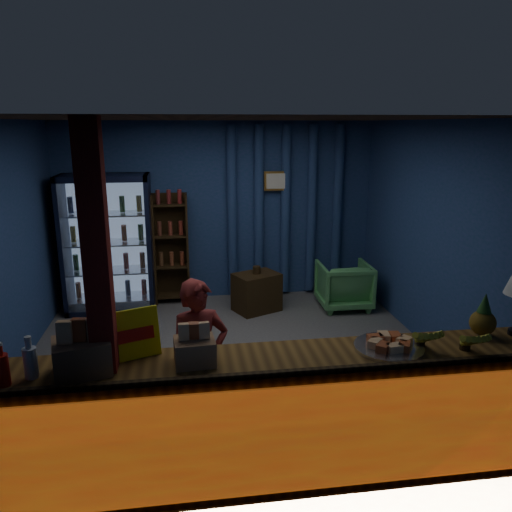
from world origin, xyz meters
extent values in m
plane|color=#515154|center=(0.00, 0.00, 0.00)|extent=(4.60, 4.60, 0.00)
plane|color=navy|center=(0.00, 2.20, 1.30)|extent=(4.60, 0.00, 4.60)
plane|color=navy|center=(0.00, -2.20, 1.30)|extent=(4.60, 0.00, 4.60)
plane|color=navy|center=(-2.30, 0.00, 1.30)|extent=(0.00, 4.40, 4.40)
plane|color=navy|center=(2.30, 0.00, 1.30)|extent=(0.00, 4.40, 4.40)
plane|color=#472D19|center=(0.00, 0.00, 2.60)|extent=(4.60, 4.60, 0.00)
cube|color=brown|center=(0.00, -1.90, 0.47)|extent=(4.40, 0.55, 0.95)
cube|color=red|center=(0.00, -2.19, 0.47)|extent=(4.35, 0.02, 0.81)
cube|color=#322310|center=(0.00, -2.17, 0.97)|extent=(4.40, 0.04, 0.04)
cube|color=maroon|center=(-1.05, -1.90, 1.30)|extent=(0.16, 0.16, 2.60)
cube|color=black|center=(-1.55, 2.12, 0.95)|extent=(1.20, 0.06, 1.90)
cube|color=black|center=(-2.12, 1.85, 0.95)|extent=(0.06, 0.60, 1.90)
cube|color=black|center=(-0.98, 1.85, 0.95)|extent=(0.06, 0.60, 1.90)
cube|color=black|center=(-1.55, 1.85, 1.86)|extent=(1.20, 0.60, 0.08)
cube|color=black|center=(-1.55, 1.85, 0.04)|extent=(1.20, 0.60, 0.08)
cube|color=#99B2D8|center=(-1.55, 2.07, 0.95)|extent=(1.08, 0.02, 1.74)
cube|color=white|center=(-1.55, 1.57, 0.95)|extent=(1.12, 0.02, 1.78)
cube|color=black|center=(-1.55, 1.55, 0.95)|extent=(0.05, 0.05, 1.80)
cube|color=silver|center=(-1.55, 1.85, 0.17)|extent=(1.08, 0.48, 0.02)
cylinder|color=#B24319|center=(-2.00, 1.85, 0.30)|extent=(0.07, 0.07, 0.22)
cylinder|color=#185E17|center=(-1.77, 1.85, 0.30)|extent=(0.07, 0.07, 0.22)
cylinder|color=#B3971B|center=(-1.55, 1.85, 0.30)|extent=(0.07, 0.07, 0.22)
cylinder|color=navy|center=(-1.32, 1.85, 0.30)|extent=(0.07, 0.07, 0.22)
cylinder|color=maroon|center=(-1.10, 1.85, 0.30)|extent=(0.07, 0.07, 0.22)
cube|color=silver|center=(-1.55, 1.85, 0.57)|extent=(1.08, 0.48, 0.02)
cylinder|color=#185E17|center=(-2.00, 1.85, 0.70)|extent=(0.07, 0.07, 0.22)
cylinder|color=#B3971B|center=(-1.77, 1.85, 0.70)|extent=(0.07, 0.07, 0.22)
cylinder|color=navy|center=(-1.55, 1.85, 0.70)|extent=(0.07, 0.07, 0.22)
cylinder|color=maroon|center=(-1.32, 1.85, 0.70)|extent=(0.07, 0.07, 0.22)
cylinder|color=#B24319|center=(-1.10, 1.85, 0.70)|extent=(0.07, 0.07, 0.22)
cube|color=silver|center=(-1.55, 1.85, 0.97)|extent=(1.08, 0.48, 0.02)
cylinder|color=#B3971B|center=(-2.00, 1.85, 1.10)|extent=(0.07, 0.07, 0.22)
cylinder|color=navy|center=(-1.77, 1.85, 1.10)|extent=(0.07, 0.07, 0.22)
cylinder|color=maroon|center=(-1.55, 1.85, 1.10)|extent=(0.07, 0.07, 0.22)
cylinder|color=#B24319|center=(-1.32, 1.85, 1.10)|extent=(0.07, 0.07, 0.22)
cylinder|color=#185E17|center=(-1.10, 1.85, 1.10)|extent=(0.07, 0.07, 0.22)
cube|color=silver|center=(-1.55, 1.85, 1.37)|extent=(1.08, 0.48, 0.02)
cylinder|color=navy|center=(-2.00, 1.85, 1.50)|extent=(0.07, 0.07, 0.22)
cylinder|color=maroon|center=(-1.77, 1.85, 1.50)|extent=(0.07, 0.07, 0.22)
cylinder|color=#B24319|center=(-1.55, 1.85, 1.50)|extent=(0.07, 0.07, 0.22)
cylinder|color=#185E17|center=(-1.32, 1.85, 1.50)|extent=(0.07, 0.07, 0.22)
cylinder|color=#B3971B|center=(-1.10, 1.85, 1.50)|extent=(0.07, 0.07, 0.22)
cube|color=#322310|center=(-0.70, 2.15, 0.80)|extent=(0.50, 0.02, 1.60)
cube|color=#322310|center=(-0.93, 2.02, 0.80)|extent=(0.03, 0.28, 1.60)
cube|color=#322310|center=(-0.46, 2.02, 0.80)|extent=(0.03, 0.28, 1.60)
cube|color=#322310|center=(-0.70, 2.02, 0.10)|extent=(0.46, 0.26, 0.02)
cube|color=#322310|center=(-0.70, 2.02, 0.55)|extent=(0.46, 0.26, 0.02)
cube|color=#322310|center=(-0.70, 2.02, 1.00)|extent=(0.46, 0.26, 0.02)
cube|color=#322310|center=(-0.70, 2.02, 1.45)|extent=(0.46, 0.26, 0.02)
cylinder|color=navy|center=(0.20, 2.14, 1.30)|extent=(0.14, 0.14, 2.50)
cylinder|color=navy|center=(0.60, 2.14, 1.30)|extent=(0.14, 0.14, 2.50)
cylinder|color=navy|center=(1.00, 2.14, 1.30)|extent=(0.14, 0.14, 2.50)
cylinder|color=navy|center=(1.40, 2.14, 1.30)|extent=(0.14, 0.14, 2.50)
cylinder|color=navy|center=(1.80, 2.14, 1.30)|extent=(0.14, 0.14, 2.50)
cube|color=gold|center=(0.85, 2.10, 1.75)|extent=(0.36, 0.03, 0.28)
cube|color=silver|center=(0.85, 2.08, 1.75)|extent=(0.30, 0.01, 0.22)
imported|color=maroon|center=(-0.41, -1.31, 0.68)|extent=(0.57, 0.45, 1.36)
imported|color=#52A559|center=(1.72, 1.44, 0.33)|extent=(0.72, 0.74, 0.66)
cube|color=#322310|center=(0.47, 1.48, 0.27)|extent=(0.72, 0.64, 0.54)
cylinder|color=#322310|center=(0.47, 1.48, 0.59)|extent=(0.11, 0.11, 0.11)
cube|color=#F1F30C|center=(-0.91, -1.76, 1.13)|extent=(0.44, 0.24, 0.35)
cube|color=red|center=(-0.91, -1.78, 1.13)|extent=(0.36, 0.16, 0.09)
cylinder|color=red|center=(-1.66, -2.03, 1.05)|extent=(0.09, 0.09, 0.21)
cylinder|color=silver|center=(-1.51, -1.95, 1.05)|extent=(0.09, 0.09, 0.21)
cylinder|color=silver|center=(-1.51, -1.95, 1.20)|extent=(0.04, 0.04, 0.08)
cylinder|color=white|center=(-1.51, -1.95, 1.23)|extent=(0.04, 0.04, 0.02)
cube|color=#8F6445|center=(-1.19, -1.93, 1.07)|extent=(0.42, 0.37, 0.23)
cube|color=orange|center=(-1.28, -1.95, 1.26)|extent=(0.11, 0.08, 0.15)
cube|color=#BD4C23|center=(-1.19, -1.93, 1.26)|extent=(0.11, 0.08, 0.15)
cube|color=orange|center=(-1.11, -1.90, 1.26)|extent=(0.11, 0.08, 0.15)
cube|color=#8F6445|center=(-0.45, -1.90, 1.04)|extent=(0.29, 0.25, 0.18)
cube|color=orange|center=(-0.52, -1.91, 1.18)|extent=(0.08, 0.05, 0.11)
cube|color=#BD4C23|center=(-0.45, -1.90, 1.18)|extent=(0.08, 0.05, 0.11)
cube|color=orange|center=(-0.38, -1.90, 1.18)|extent=(0.08, 0.05, 0.11)
cylinder|color=silver|center=(0.96, -1.88, 0.96)|extent=(0.51, 0.51, 0.03)
cube|color=orange|center=(1.06, -1.88, 1.01)|extent=(0.11, 0.08, 0.06)
cube|color=#BD4C23|center=(1.03, -1.81, 1.01)|extent=(0.13, 0.13, 0.06)
cube|color=orange|center=(0.96, -1.78, 1.01)|extent=(0.08, 0.11, 0.06)
cube|color=#BD4C23|center=(0.89, -1.81, 1.01)|extent=(0.13, 0.13, 0.06)
cube|color=orange|center=(0.86, -1.88, 1.01)|extent=(0.11, 0.08, 0.06)
cube|color=#BD4C23|center=(0.89, -1.95, 1.01)|extent=(0.13, 0.13, 0.06)
cube|color=orange|center=(0.96, -1.98, 1.01)|extent=(0.08, 0.11, 0.06)
cube|color=#BD4C23|center=(1.03, -1.95, 1.01)|extent=(0.13, 0.13, 0.06)
sphere|color=olive|center=(1.77, -1.76, 1.06)|extent=(0.20, 0.20, 0.20)
cone|color=#26581E|center=(1.77, -1.76, 1.22)|extent=(0.11, 0.11, 0.15)
camera|label=1|loc=(-0.49, -5.07, 2.55)|focal=35.00mm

